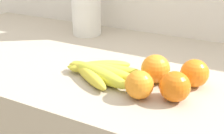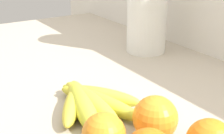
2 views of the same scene
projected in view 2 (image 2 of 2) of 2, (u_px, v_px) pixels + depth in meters
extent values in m
ellipsoid|color=gold|center=(73.00, 104.00, 0.65)|extent=(0.16, 0.12, 0.03)
ellipsoid|color=gold|center=(83.00, 104.00, 0.64)|extent=(0.22, 0.10, 0.04)
ellipsoid|color=gold|center=(90.00, 102.00, 0.65)|extent=(0.21, 0.04, 0.04)
ellipsoid|color=gold|center=(100.00, 101.00, 0.66)|extent=(0.22, 0.09, 0.03)
ellipsoid|color=gold|center=(100.00, 96.00, 0.68)|extent=(0.16, 0.13, 0.04)
sphere|color=orange|center=(155.00, 118.00, 0.55)|extent=(0.08, 0.08, 0.08)
sphere|color=orange|center=(104.00, 134.00, 0.51)|extent=(0.07, 0.07, 0.07)
cylinder|color=white|center=(147.00, 1.00, 0.95)|extent=(0.12, 0.12, 0.30)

